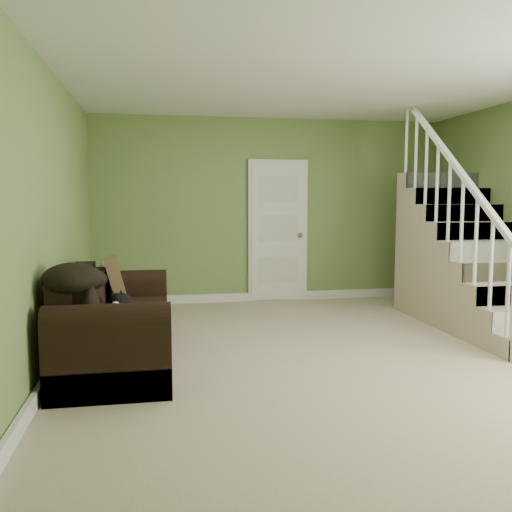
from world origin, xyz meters
name	(u,v)px	position (x,y,z in m)	size (l,w,h in m)	color
floor	(329,352)	(0.00, 0.00, 0.00)	(5.00, 5.50, 0.01)	tan
ceiling	(333,74)	(0.00, 0.00, 2.60)	(5.00, 5.50, 0.01)	white
wall_back	(271,211)	(0.00, 2.75, 1.30)	(5.00, 0.04, 2.60)	olive
wall_left	(50,218)	(-2.50, 0.00, 1.30)	(0.04, 5.50, 2.60)	olive
baseboard_back	(271,296)	(0.00, 2.72, 0.06)	(5.00, 0.04, 0.12)	white
baseboard_left	(60,360)	(-2.47, 0.00, 0.06)	(0.04, 5.50, 0.12)	white
door	(278,231)	(0.10, 2.71, 1.01)	(0.86, 0.12, 2.02)	white
staircase	(465,269)	(1.99, 0.97, 0.64)	(1.00, 2.51, 2.82)	tan
sofa	(112,328)	(-2.02, 0.04, 0.32)	(0.91, 2.10, 0.83)	black
side_table	(110,308)	(-2.12, 1.07, 0.29)	(0.50, 0.50, 0.79)	black
cat	(121,304)	(-1.93, -0.06, 0.55)	(0.25, 0.53, 0.26)	black
banana	(139,313)	(-1.77, -0.13, 0.48)	(0.06, 0.20, 0.06)	yellow
throw_pillow	(117,282)	(-2.02, 0.73, 0.63)	(0.12, 0.49, 0.49)	#4D371F
throw_blanket	(72,278)	(-2.26, -0.58, 0.86)	(0.44, 0.57, 0.24)	black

